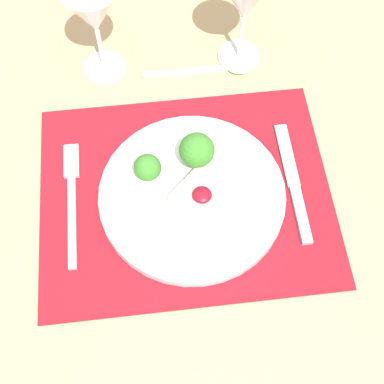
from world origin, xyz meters
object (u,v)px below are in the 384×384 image
object	(u,v)px
knife	(295,189)
wine_glass_near	(245,1)
spoon	(223,68)
dinner_plate	(191,191)
wine_glass_far	(93,14)
fork	(72,194)

from	to	relation	value
knife	wine_glass_near	xyz separation A→B (m)	(-0.04, 0.28, 0.12)
knife	wine_glass_near	world-z (taller)	wine_glass_near
spoon	wine_glass_near	size ratio (longest dim) A/B	1.09
dinner_plate	spoon	distance (m)	0.26
knife	dinner_plate	bearing A→B (deg)	178.01
dinner_plate	knife	world-z (taller)	dinner_plate
dinner_plate	knife	size ratio (longest dim) A/B	1.34
knife	wine_glass_far	xyz separation A→B (m)	(-0.29, 0.28, 0.12)
dinner_plate	wine_glass_near	xyz separation A→B (m)	(0.12, 0.27, 0.11)
dinner_plate	wine_glass_far	world-z (taller)	wine_glass_far
knife	wine_glass_far	bearing A→B (deg)	136.30
fork	knife	xyz separation A→B (m)	(0.35, -0.03, 0.00)
wine_glass_near	dinner_plate	bearing A→B (deg)	-113.27
fork	wine_glass_far	xyz separation A→B (m)	(0.06, 0.25, 0.12)
dinner_plate	fork	xyz separation A→B (m)	(-0.18, 0.02, -0.01)
wine_glass_near	wine_glass_far	bearing A→B (deg)	179.61
wine_glass_near	fork	bearing A→B (deg)	-140.37
spoon	wine_glass_near	xyz separation A→B (m)	(0.03, 0.03, 0.13)
fork	wine_glass_far	size ratio (longest dim) A/B	1.22
wine_glass_far	wine_glass_near	bearing A→B (deg)	-0.39
spoon	wine_glass_near	bearing A→B (deg)	38.52
wine_glass_far	knife	bearing A→B (deg)	-44.72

